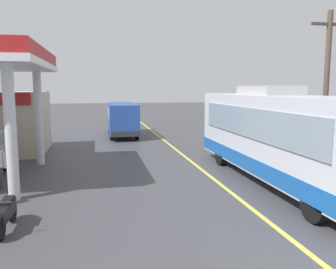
{
  "coord_description": "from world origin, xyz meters",
  "views": [
    {
      "loc": [
        -4.46,
        -4.54,
        3.6
      ],
      "look_at": [
        -1.5,
        10.0,
        1.6
      ],
      "focal_mm": 37.03,
      "sensor_mm": 36.0,
      "label": 1
    }
  ],
  "objects": [
    {
      "name": "coach_bus_main",
      "position": [
        2.29,
        7.32,
        1.72
      ],
      "size": [
        2.6,
        11.04,
        3.69
      ],
      "color": "silver",
      "rests_on": "ground"
    },
    {
      "name": "ground",
      "position": [
        0.0,
        20.0,
        0.0
      ],
      "size": [
        120.0,
        120.0,
        0.0
      ],
      "primitive_type": "plane",
      "color": "#424247"
    },
    {
      "name": "motorcycle_parked_forecourt",
      "position": [
        -6.8,
        4.56,
        0.44
      ],
      "size": [
        0.55,
        1.8,
        0.92
      ],
      "color": "black",
      "rests_on": "ground"
    },
    {
      "name": "utility_pole_roadside",
      "position": [
        5.77,
        9.6,
        3.68
      ],
      "size": [
        1.8,
        0.24,
        7.01
      ],
      "color": "brown",
      "rests_on": "ground"
    },
    {
      "name": "minibus_opposing_lane",
      "position": [
        -2.68,
        21.52,
        1.47
      ],
      "size": [
        2.04,
        6.13,
        2.44
      ],
      "color": "#264C9E",
      "rests_on": "ground"
    },
    {
      "name": "lane_divider_stripe",
      "position": [
        0.0,
        15.0,
        0.0
      ],
      "size": [
        0.16,
        50.0,
        0.01
      ],
      "primitive_type": "cube",
      "color": "#D8CC4C",
      "rests_on": "ground"
    }
  ]
}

